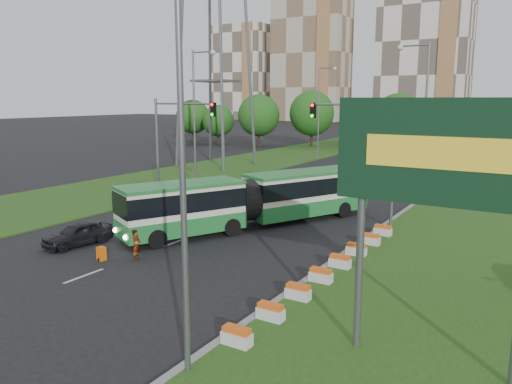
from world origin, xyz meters
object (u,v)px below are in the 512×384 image
Objects in this scene: traffic_mast_median at (369,141)px; articulated_bus at (250,199)px; traffic_mast_left at (173,133)px; car_left_near at (78,234)px; pedestrian at (136,245)px; billboard at (442,165)px; car_left_far at (208,188)px; shopping_trolley at (101,254)px.

articulated_bus is (-6.17, -4.19, -3.63)m from traffic_mast_median.
car_left_near is at bearing -74.98° from traffic_mast_left.
traffic_mast_median is at bearing 57.34° from car_left_near.
traffic_mast_left is at bearing -176.23° from traffic_mast_median.
traffic_mast_left is 10.21m from articulated_bus.
billboard is at bearing -117.59° from pedestrian.
car_left_far is (0.94, 3.17, -4.69)m from traffic_mast_left.
traffic_mast_median is at bearing 60.40° from articulated_bus.
traffic_mast_left is at bearing 146.45° from billboard.
car_left_far is (-8.05, 6.36, -1.05)m from articulated_bus.
pedestrian is at bearing -73.29° from car_left_far.
billboard is 28.82m from car_left_far.
shopping_trolley is at bearing -9.68° from car_left_near.
car_left_near is at bearing 71.09° from pedestrian.
traffic_mast_median reaches higher than shopping_trolley.
pedestrian is at bearing 168.78° from billboard.
traffic_mast_left is at bearing -173.36° from articulated_bus.
articulated_bus is 24.98× the size of shopping_trolley.
traffic_mast_left is 15.29m from shopping_trolley.
billboard reaches higher than articulated_bus.
articulated_bus is at bearing -145.79° from traffic_mast_median.
pedestrian is (6.86, -15.23, 0.12)m from car_left_far.
traffic_mast_left is (-22.63, 15.00, -0.81)m from billboard.
traffic_mast_left is 15.07m from pedestrian.
traffic_mast_left is 1.98× the size of car_left_far.
billboard reaches higher than shopping_trolley.
articulated_bus reaches higher than shopping_trolley.
traffic_mast_median is 15.67m from pedestrian.
traffic_mast_median is 8.29m from articulated_bus.
articulated_bus is 9.00m from pedestrian.
traffic_mast_median is at bearing 66.02° from shopping_trolley.
traffic_mast_median is 2.09× the size of car_left_near.
car_left_near is 5.61× the size of shopping_trolley.
billboard is 11.71× the size of shopping_trolley.
articulated_bus is at bearing 139.10° from billboard.
traffic_mast_left reaches higher than articulated_bus.
articulated_bus is 10.49m from car_left_near.
billboard and traffic_mast_median have the same top height.
billboard is 2.09× the size of car_left_near.
pedestrian is (-1.19, -8.87, -0.94)m from articulated_bus.
traffic_mast_median is 15.19m from traffic_mast_left.
car_left_far is 2.57× the size of pedestrian.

